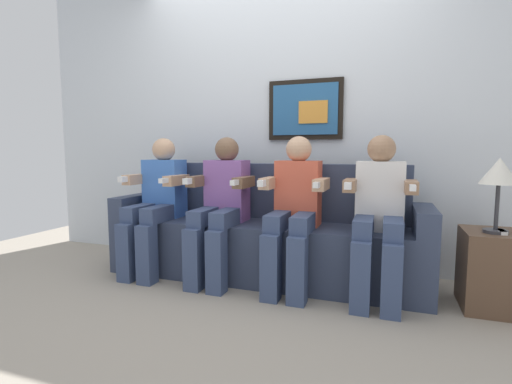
{
  "coord_description": "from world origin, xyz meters",
  "views": [
    {
      "loc": [
        0.92,
        -2.44,
        0.99
      ],
      "look_at": [
        0.0,
        0.15,
        0.7
      ],
      "focal_mm": 26.28,
      "sensor_mm": 36.0,
      "label": 1
    }
  ],
  "objects": [
    {
      "name": "person_leftmost",
      "position": [
        -0.87,
        0.16,
        0.61
      ],
      "size": [
        0.46,
        0.56,
        1.11
      ],
      "color": "#3F72CC",
      "rests_on": "ground_plane"
    },
    {
      "name": "person_left_center",
      "position": [
        -0.29,
        0.16,
        0.61
      ],
      "size": [
        0.46,
        0.56,
        1.11
      ],
      "color": "#8C59A5",
      "rests_on": "ground_plane"
    },
    {
      "name": "side_table_right",
      "position": [
        1.58,
        0.22,
        0.25
      ],
      "size": [
        0.4,
        0.4,
        0.5
      ],
      "color": "brown",
      "rests_on": "ground_plane"
    },
    {
      "name": "person_right_center",
      "position": [
        0.29,
        0.16,
        0.61
      ],
      "size": [
        0.46,
        0.56,
        1.11
      ],
      "color": "#D8593F",
      "rests_on": "ground_plane"
    },
    {
      "name": "back_wall_assembly",
      "position": [
        0.01,
        0.76,
        1.3
      ],
      "size": [
        4.86,
        0.1,
        2.6
      ],
      "color": "silver",
      "rests_on": "ground_plane"
    },
    {
      "name": "spare_remote_on_table",
      "position": [
        1.58,
        0.17,
        0.51
      ],
      "size": [
        0.04,
        0.13,
        0.02
      ],
      "primitive_type": "cube",
      "color": "white",
      "rests_on": "side_table_right"
    },
    {
      "name": "ground_plane",
      "position": [
        0.0,
        0.0,
        0.0
      ],
      "size": [
        6.32,
        6.32,
        0.0
      ],
      "primitive_type": "plane",
      "color": "#9E9384"
    },
    {
      "name": "table_lamp",
      "position": [
        1.55,
        0.17,
        0.86
      ],
      "size": [
        0.22,
        0.22,
        0.46
      ],
      "color": "#333338",
      "rests_on": "side_table_right"
    },
    {
      "name": "person_rightmost",
      "position": [
        0.87,
        0.16,
        0.61
      ],
      "size": [
        0.46,
        0.56,
        1.11
      ],
      "color": "white",
      "rests_on": "ground_plane"
    },
    {
      "name": "couch",
      "position": [
        0.0,
        0.33,
        0.31
      ],
      "size": [
        2.46,
        0.58,
        0.9
      ],
      "color": "#333D56",
      "rests_on": "ground_plane"
    }
  ]
}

